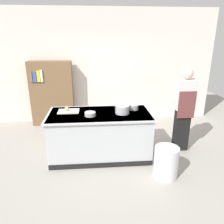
% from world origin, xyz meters
% --- Properties ---
extents(ground_plane, '(10.00, 10.00, 0.00)m').
position_xyz_m(ground_plane, '(0.00, 0.00, 0.00)').
color(ground_plane, '#9E9991').
extents(back_wall, '(6.40, 0.12, 3.00)m').
position_xyz_m(back_wall, '(0.00, 2.10, 1.50)').
color(back_wall, silver).
rests_on(back_wall, ground_plane).
extents(counter_island, '(1.98, 0.98, 0.90)m').
position_xyz_m(counter_island, '(0.00, -0.00, 0.47)').
color(counter_island, '#B7BABF').
rests_on(counter_island, ground_plane).
extents(cutting_board, '(0.40, 0.28, 0.02)m').
position_xyz_m(cutting_board, '(-0.60, 0.14, 0.91)').
color(cutting_board, silver).
rests_on(cutting_board, counter_island).
extents(onion, '(0.08, 0.08, 0.08)m').
position_xyz_m(onion, '(-0.63, 0.14, 0.96)').
color(onion, tan).
rests_on(onion, cutting_board).
extents(stock_pot, '(0.33, 0.27, 0.16)m').
position_xyz_m(stock_pot, '(0.43, -0.03, 0.98)').
color(stock_pot, '#B7BABF').
rests_on(stock_pot, counter_island).
extents(sauce_pan, '(0.23, 0.17, 0.10)m').
position_xyz_m(sauce_pan, '(0.68, 0.16, 0.95)').
color(sauce_pan, '#99999E').
rests_on(sauce_pan, counter_island).
extents(mixing_bowl, '(0.20, 0.20, 0.07)m').
position_xyz_m(mixing_bowl, '(-0.18, -0.12, 0.94)').
color(mixing_bowl, '#B7BABF').
rests_on(mixing_bowl, counter_island).
extents(trash_bin, '(0.41, 0.41, 0.55)m').
position_xyz_m(trash_bin, '(1.08, -0.79, 0.27)').
color(trash_bin, silver).
rests_on(trash_bin, ground_plane).
extents(person_chef, '(0.38, 0.25, 1.72)m').
position_xyz_m(person_chef, '(1.69, 0.13, 0.91)').
color(person_chef, black).
rests_on(person_chef, ground_plane).
extents(bookshelf, '(1.10, 0.31, 1.70)m').
position_xyz_m(bookshelf, '(-1.21, 1.80, 0.85)').
color(bookshelf, brown).
rests_on(bookshelf, ground_plane).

